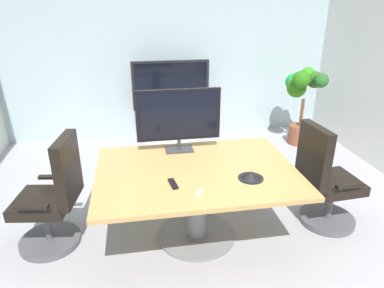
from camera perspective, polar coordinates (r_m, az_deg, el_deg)
ground_plane at (r=3.53m, az=2.02°, el=-15.02°), size 6.83×6.83×0.00m
wall_back_glass_partition at (r=5.71m, az=-3.90°, el=15.57°), size 5.39×0.10×2.88m
conference_table at (r=3.21m, az=0.76°, el=-7.19°), size 1.81×1.29×0.74m
office_chair_left at (r=3.42m, az=-21.98°, el=-9.01°), size 0.63×0.61×1.09m
office_chair_right at (r=3.70m, az=21.15°, el=-6.31°), size 0.61×0.59×1.09m
tv_monitor at (r=3.40m, az=-2.26°, el=4.57°), size 0.84×0.18×0.64m
wall_display_unit at (r=5.58m, az=-3.44°, el=4.87°), size 1.20×0.36×1.31m
potted_plant at (r=5.61m, az=17.85°, el=7.62°), size 0.56×0.65×1.21m
conference_phone at (r=3.01m, az=9.76°, el=-5.15°), size 0.22×0.22×0.07m
remote_control at (r=2.89m, az=-3.17°, el=-6.61°), size 0.07×0.18×0.02m
whiteboard_marker at (r=2.75m, az=1.24°, el=-8.16°), size 0.08×0.12×0.02m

